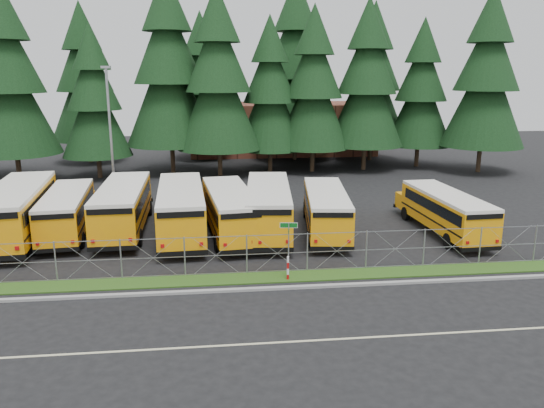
{
  "coord_description": "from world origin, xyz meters",
  "views": [
    {
      "loc": [
        -2.54,
        -25.49,
        9.6
      ],
      "look_at": [
        0.81,
        4.0,
        2.26
      ],
      "focal_mm": 35.0,
      "sensor_mm": 36.0,
      "label": 1
    }
  ],
  "objects_px": {
    "bus_5": "(268,208)",
    "bus_6": "(326,211)",
    "bus_2": "(124,208)",
    "bus_3": "(181,210)",
    "bus_4": "(229,212)",
    "striped_bollard": "(288,268)",
    "bus_1": "(68,213)",
    "light_standard": "(110,128)",
    "street_sign": "(289,238)",
    "bus_east": "(443,213)",
    "bus_0": "(20,212)"
  },
  "relations": [
    {
      "from": "bus_0",
      "to": "street_sign",
      "type": "relative_size",
      "value": 4.33
    },
    {
      "from": "bus_6",
      "to": "bus_east",
      "type": "height_order",
      "value": "bus_6"
    },
    {
      "from": "bus_4",
      "to": "bus_5",
      "type": "distance_m",
      "value": 2.43
    },
    {
      "from": "bus_5",
      "to": "bus_6",
      "type": "bearing_deg",
      "value": -2.82
    },
    {
      "from": "bus_5",
      "to": "bus_6",
      "type": "xyz_separation_m",
      "value": [
        3.49,
        -0.52,
        -0.14
      ]
    },
    {
      "from": "bus_3",
      "to": "bus_east",
      "type": "relative_size",
      "value": 1.16
    },
    {
      "from": "striped_bollard",
      "to": "street_sign",
      "type": "bearing_deg",
      "value": 73.99
    },
    {
      "from": "striped_bollard",
      "to": "bus_2",
      "type": "bearing_deg",
      "value": 134.07
    },
    {
      "from": "bus_4",
      "to": "bus_6",
      "type": "bearing_deg",
      "value": -8.28
    },
    {
      "from": "bus_0",
      "to": "bus_6",
      "type": "bearing_deg",
      "value": -9.08
    },
    {
      "from": "bus_1",
      "to": "striped_bollard",
      "type": "relative_size",
      "value": 8.48
    },
    {
      "from": "bus_1",
      "to": "light_standard",
      "type": "xyz_separation_m",
      "value": [
        1.07,
        9.76,
        4.17
      ]
    },
    {
      "from": "bus_4",
      "to": "bus_east",
      "type": "relative_size",
      "value": 1.08
    },
    {
      "from": "bus_4",
      "to": "bus_east",
      "type": "height_order",
      "value": "bus_4"
    },
    {
      "from": "bus_5",
      "to": "bus_6",
      "type": "height_order",
      "value": "bus_5"
    },
    {
      "from": "street_sign",
      "to": "striped_bollard",
      "type": "distance_m",
      "value": 1.45
    },
    {
      "from": "bus_1",
      "to": "bus_6",
      "type": "xyz_separation_m",
      "value": [
        15.68,
        -1.38,
        0.01
      ]
    },
    {
      "from": "bus_4",
      "to": "light_standard",
      "type": "xyz_separation_m",
      "value": [
        -8.7,
        10.9,
        4.09
      ]
    },
    {
      "from": "bus_5",
      "to": "bus_1",
      "type": "bearing_deg",
      "value": -178.43
    },
    {
      "from": "bus_5",
      "to": "street_sign",
      "type": "distance_m",
      "value": 7.94
    },
    {
      "from": "bus_1",
      "to": "light_standard",
      "type": "distance_m",
      "value": 10.66
    },
    {
      "from": "bus_2",
      "to": "bus_1",
      "type": "bearing_deg",
      "value": -176.25
    },
    {
      "from": "bus_5",
      "to": "street_sign",
      "type": "height_order",
      "value": "bus_5"
    },
    {
      "from": "street_sign",
      "to": "light_standard",
      "type": "bearing_deg",
      "value": 121.22
    },
    {
      "from": "bus_2",
      "to": "light_standard",
      "type": "relative_size",
      "value": 1.11
    },
    {
      "from": "bus_6",
      "to": "light_standard",
      "type": "bearing_deg",
      "value": 150.22
    },
    {
      "from": "bus_6",
      "to": "striped_bollard",
      "type": "distance_m",
      "value": 8.35
    },
    {
      "from": "bus_2",
      "to": "light_standard",
      "type": "xyz_separation_m",
      "value": [
        -2.23,
        9.46,
        4.03
      ]
    },
    {
      "from": "street_sign",
      "to": "bus_1",
      "type": "bearing_deg",
      "value": 144.49
    },
    {
      "from": "bus_3",
      "to": "street_sign",
      "type": "distance_m",
      "value": 9.64
    },
    {
      "from": "bus_2",
      "to": "bus_3",
      "type": "bearing_deg",
      "value": -19.12
    },
    {
      "from": "bus_0",
      "to": "bus_3",
      "type": "distance_m",
      "value": 9.52
    },
    {
      "from": "bus_0",
      "to": "bus_2",
      "type": "relative_size",
      "value": 1.08
    },
    {
      "from": "bus_4",
      "to": "light_standard",
      "type": "bearing_deg",
      "value": 122.63
    },
    {
      "from": "bus_3",
      "to": "light_standard",
      "type": "height_order",
      "value": "light_standard"
    },
    {
      "from": "bus_4",
      "to": "street_sign",
      "type": "distance_m",
      "value": 8.07
    },
    {
      "from": "bus_6",
      "to": "street_sign",
      "type": "xyz_separation_m",
      "value": [
        -3.37,
        -7.4,
        0.69
      ]
    },
    {
      "from": "bus_6",
      "to": "striped_bollard",
      "type": "height_order",
      "value": "bus_6"
    },
    {
      "from": "bus_5",
      "to": "light_standard",
      "type": "xyz_separation_m",
      "value": [
        -11.11,
        10.62,
        4.02
      ]
    },
    {
      "from": "bus_3",
      "to": "bus_6",
      "type": "relative_size",
      "value": 1.12
    },
    {
      "from": "street_sign",
      "to": "striped_bollard",
      "type": "bearing_deg",
      "value": -106.01
    },
    {
      "from": "bus_3",
      "to": "bus_5",
      "type": "relative_size",
      "value": 1.02
    },
    {
      "from": "bus_6",
      "to": "bus_east",
      "type": "relative_size",
      "value": 1.04
    },
    {
      "from": "bus_1",
      "to": "bus_3",
      "type": "relative_size",
      "value": 0.89
    },
    {
      "from": "striped_bollard",
      "to": "bus_1",
      "type": "bearing_deg",
      "value": 143.84
    },
    {
      "from": "bus_2",
      "to": "bus_0",
      "type": "bearing_deg",
      "value": -174.27
    },
    {
      "from": "bus_4",
      "to": "light_standard",
      "type": "relative_size",
      "value": 1.06
    },
    {
      "from": "striped_bollard",
      "to": "light_standard",
      "type": "bearing_deg",
      "value": 120.87
    },
    {
      "from": "bus_4",
      "to": "bus_0",
      "type": "bearing_deg",
      "value": 170.83
    },
    {
      "from": "striped_bollard",
      "to": "bus_6",
      "type": "bearing_deg",
      "value": 65.7
    }
  ]
}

